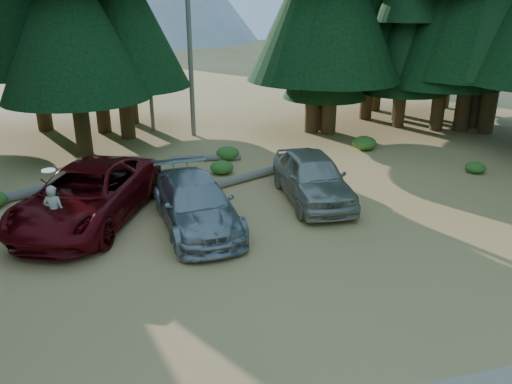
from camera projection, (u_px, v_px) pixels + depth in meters
The scene contains 17 objects.
ground at pixel (240, 273), 12.92m from camera, with size 160.00×160.00×0.00m, color #AA8A48.
forest_belt_north at pixel (178, 134), 26.48m from camera, with size 36.00×7.00×22.00m, color black, non-canonical shape.
snag_front at pixel (188, 14), 24.07m from camera, with size 0.24×0.24×12.00m, color slate.
snag_back at pixel (146, 35), 25.32m from camera, with size 0.20×0.20×10.00m, color slate.
red_pickup at pixel (88, 194), 15.72m from camera, with size 2.98×6.45×1.79m, color #5C070C.
silver_minivan_center at pixel (196, 204), 15.37m from camera, with size 2.13×5.23×1.52m, color #9DA0A5.
silver_minivan_right at pixel (312, 177), 17.43m from camera, with size 2.01×4.99×1.70m, color #A5A193.
frisbee_player at pixel (55, 212), 13.96m from camera, with size 0.67×0.54×2.05m.
log_left at pixel (20, 195), 17.69m from camera, with size 0.34×0.34×4.75m, color slate.
log_mid at pixel (206, 158), 21.97m from camera, with size 0.25×0.25×3.04m, color slate.
log_right at pixel (257, 174), 19.83m from camera, with size 0.32×0.32×4.94m, color slate.
shrub_left at pixel (83, 174), 19.60m from camera, with size 0.81×0.81×0.45m, color #285D1C.
shrub_center_left at pixel (129, 188), 17.87m from camera, with size 1.17×1.17×0.64m, color #285D1C.
shrub_center_right at pixel (222, 167), 20.31m from camera, with size 0.96×0.96×0.53m, color #285D1C.
shrub_right at pixel (228, 153), 22.15m from camera, with size 1.04×1.04×0.57m, color #285D1C.
shrub_far_right at pixel (364, 143), 23.60m from camera, with size 1.14×1.14×0.63m, color #285D1C.
shrub_edge_east at pixel (476, 167), 20.42m from camera, with size 0.81×0.81×0.44m, color #285D1C.
Camera 1 is at (-2.41, -11.06, 6.60)m, focal length 35.00 mm.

